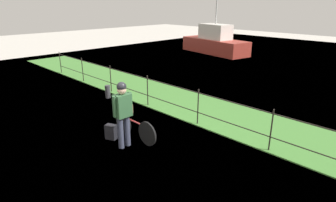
{
  "coord_description": "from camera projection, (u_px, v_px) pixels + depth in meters",
  "views": [
    {
      "loc": [
        4.88,
        -3.8,
        3.43
      ],
      "look_at": [
        -0.28,
        1.29,
        0.9
      ],
      "focal_mm": 30.24,
      "sensor_mm": 36.0,
      "label": 1
    }
  ],
  "objects": [
    {
      "name": "ground_plane",
      "position": [
        139.0,
        150.0,
        6.93
      ],
      "size": [
        60.0,
        60.0,
        0.0
      ],
      "primitive_type": "plane",
      "color": "beige"
    },
    {
      "name": "grass_strip",
      "position": [
        219.0,
        114.0,
        9.13
      ],
      "size": [
        27.0,
        2.4,
        0.03
      ],
      "primitive_type": "cube",
      "color": "#478438",
      "rests_on": "ground"
    },
    {
      "name": "harbor_water",
      "position": [
        302.0,
        78.0,
        13.59
      ],
      "size": [
        30.0,
        30.0,
        0.0
      ],
      "primitive_type": "plane",
      "color": "#60849E",
      "rests_on": "ground"
    },
    {
      "name": "iron_fence",
      "position": [
        198.0,
        104.0,
        8.21
      ],
      "size": [
        18.04,
        0.04,
        1.09
      ],
      "color": "#28231E",
      "rests_on": "ground"
    },
    {
      "name": "bicycle_main",
      "position": [
        134.0,
        127.0,
        7.43
      ],
      "size": [
        1.64,
        0.16,
        0.64
      ],
      "color": "black",
      "rests_on": "ground"
    },
    {
      "name": "wooden_crate",
      "position": [
        125.0,
        108.0,
        7.53
      ],
      "size": [
        0.35,
        0.26,
        0.26
      ],
      "primitive_type": "cube",
      "rotation": [
        0.0,
        0.0,
        -0.0
      ],
      "color": "#A87F51",
      "rests_on": "bicycle_main"
    },
    {
      "name": "terrier_dog",
      "position": [
        125.0,
        101.0,
        7.45
      ],
      "size": [
        0.32,
        0.14,
        0.18
      ],
      "color": "silver",
      "rests_on": "wooden_crate"
    },
    {
      "name": "cyclist_person",
      "position": [
        123.0,
        109.0,
        6.8
      ],
      "size": [
        0.26,
        0.54,
        1.68
      ],
      "color": "#383D51",
      "rests_on": "ground"
    },
    {
      "name": "backpack_on_paving",
      "position": [
        111.0,
        132.0,
        7.46
      ],
      "size": [
        0.33,
        0.28,
        0.4
      ],
      "primitive_type": "cube",
      "rotation": [
        0.0,
        0.0,
        3.56
      ],
      "color": "black",
      "rests_on": "ground"
    },
    {
      "name": "mooring_bollard",
      "position": [
        108.0,
        92.0,
        10.68
      ],
      "size": [
        0.2,
        0.2,
        0.49
      ],
      "primitive_type": "cylinder",
      "color": "#38383D",
      "rests_on": "ground"
    },
    {
      "name": "moored_boat_near",
      "position": [
        215.0,
        43.0,
        20.03
      ],
      "size": [
        5.41,
        2.61,
        3.6
      ],
      "color": "#9E3328",
      "rests_on": "ground"
    }
  ]
}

